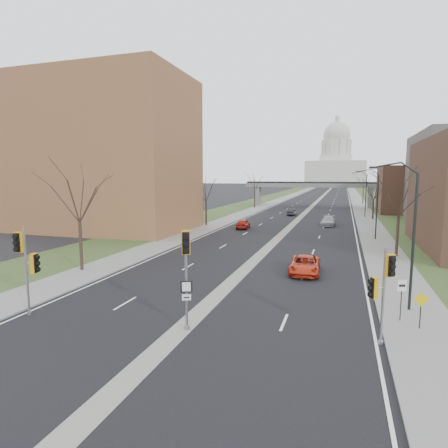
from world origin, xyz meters
The scene contains 29 objects.
ground centered at (0.00, 0.00, 0.00)m, with size 700.00×700.00×0.00m, color black.
road_surface centered at (0.00, 150.00, 0.01)m, with size 20.00×600.00×0.01m, color black.
median_strip centered at (0.00, 150.00, 0.00)m, with size 1.20×600.00×0.02m, color gray.
sidewalk_right centered at (12.00, 150.00, 0.06)m, with size 4.00×600.00×0.12m, color gray.
sidewalk_left centered at (-12.00, 150.00, 0.06)m, with size 4.00×600.00×0.12m, color gray.
grass_verge_right centered at (18.00, 150.00, 0.05)m, with size 8.00×600.00×0.10m, color #2A411E.
grass_verge_left centered at (-18.00, 150.00, 0.05)m, with size 8.00×600.00×0.10m, color #2A411E.
apartment_building centered at (-26.00, 30.00, 11.00)m, with size 25.00×16.00×22.00m, color #93623B.
commercial_block_far centered at (22.00, 70.00, 5.00)m, with size 14.00×14.00×10.00m, color #482C21.
pedestrian_bridge centered at (0.00, 80.00, 4.84)m, with size 34.00×3.00×6.45m.
capitol centered at (0.00, 320.00, 18.60)m, with size 48.00×42.00×55.75m.
streetlight_near centered at (10.99, 6.00, 6.95)m, with size 2.61×0.20×8.70m.
streetlight_mid centered at (10.99, 32.00, 6.95)m, with size 2.61×0.20×8.70m.
streetlight_far centered at (10.99, 58.00, 6.95)m, with size 2.61×0.20×8.70m.
tree_left_a centered at (-13.00, 8.00, 6.64)m, with size 7.20×7.20×9.40m.
tree_left_b centered at (-13.00, 38.00, 6.23)m, with size 6.75×6.75×8.81m.
tree_left_c centered at (-13.00, 72.00, 7.04)m, with size 7.65×7.65×9.99m.
tree_right_a centered at (13.00, 22.00, 6.64)m, with size 7.20×7.20×9.40m.
tree_right_b centered at (13.00, 55.00, 5.82)m, with size 6.30×6.30×8.22m.
tree_right_c centered at (13.00, 95.00, 7.04)m, with size 7.65×7.65×9.99m.
signal_pole_left centered at (-8.98, -1.52, 3.38)m, with size 0.87×1.05×5.16m.
signal_pole_median centered at (0.43, -0.78, 3.73)m, with size 0.78×0.89×5.35m.
signal_pole_right centered at (9.71, 0.54, 3.07)m, with size 1.08×0.78×4.69m.
speed_limit_sign centered at (11.05, 3.99, 1.69)m, with size 0.47×0.20×2.29m.
warning_sign centered at (11.87, 3.10, 1.38)m, with size 0.76×0.08×1.94m.
car_left_near centered at (-6.59, 36.84, 0.74)m, with size 1.74×4.32×1.47m, color maroon.
car_left_far centered at (-2.00, 57.98, 0.65)m, with size 1.37×3.94×1.30m, color black.
car_right_near centered at (5.02, 13.03, 0.71)m, with size 2.36×5.12×1.42m, color red.
car_right_mid centered at (5.61, 44.20, 0.74)m, with size 2.08×5.12×1.49m, color #9A99A0.
Camera 1 is at (7.86, -17.69, 8.02)m, focal length 30.00 mm.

